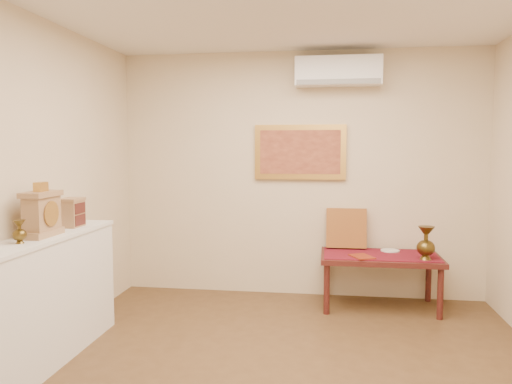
% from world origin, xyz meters
% --- Properties ---
extents(wall_back, '(4.00, 0.02, 2.70)m').
position_xyz_m(wall_back, '(0.00, 2.25, 1.35)').
color(wall_back, beige).
rests_on(wall_back, ground).
extents(wall_front, '(4.00, 0.02, 2.70)m').
position_xyz_m(wall_front, '(0.00, -2.25, 1.35)').
color(wall_front, beige).
rests_on(wall_front, ground).
extents(wall_left, '(0.02, 4.50, 2.70)m').
position_xyz_m(wall_left, '(-2.00, 0.00, 1.35)').
color(wall_left, beige).
rests_on(wall_left, ground).
extents(brass_urn_small, '(0.10, 0.10, 0.21)m').
position_xyz_m(brass_urn_small, '(-1.81, -0.14, 1.09)').
color(brass_urn_small, brown).
rests_on(brass_urn_small, display_ledge).
extents(table_cloth, '(1.14, 0.59, 0.01)m').
position_xyz_m(table_cloth, '(0.85, 1.88, 0.55)').
color(table_cloth, maroon).
rests_on(table_cloth, low_table).
extents(brass_urn_tall, '(0.18, 0.18, 0.40)m').
position_xyz_m(brass_urn_tall, '(1.26, 1.70, 0.76)').
color(brass_urn_tall, brown).
rests_on(brass_urn_tall, table_cloth).
extents(plate, '(0.20, 0.20, 0.01)m').
position_xyz_m(plate, '(0.97, 2.05, 0.56)').
color(plate, white).
rests_on(plate, table_cloth).
extents(menu, '(0.27, 0.30, 0.01)m').
position_xyz_m(menu, '(0.66, 1.71, 0.56)').
color(menu, maroon).
rests_on(menu, table_cloth).
extents(cushion, '(0.43, 0.19, 0.44)m').
position_xyz_m(cushion, '(0.51, 2.16, 0.77)').
color(cushion, maroon).
rests_on(cushion, table_cloth).
extents(display_ledge, '(0.37, 2.02, 0.98)m').
position_xyz_m(display_ledge, '(-1.82, 0.00, 0.49)').
color(display_ledge, white).
rests_on(display_ledge, floor).
extents(mantel_clock, '(0.17, 0.36, 0.41)m').
position_xyz_m(mantel_clock, '(-1.81, 0.14, 1.15)').
color(mantel_clock, '#A87F56').
rests_on(mantel_clock, display_ledge).
extents(wooden_chest, '(0.16, 0.21, 0.24)m').
position_xyz_m(wooden_chest, '(-1.82, 0.61, 1.10)').
color(wooden_chest, '#A87F56').
rests_on(wooden_chest, display_ledge).
extents(low_table, '(1.20, 0.70, 0.55)m').
position_xyz_m(low_table, '(0.85, 1.88, 0.48)').
color(low_table, '#4B1A16').
rests_on(low_table, floor).
extents(painting, '(1.00, 0.06, 0.60)m').
position_xyz_m(painting, '(0.00, 2.22, 1.60)').
color(painting, '#C08E3D').
rests_on(painting, wall_back).
extents(ac_unit, '(0.90, 0.25, 0.30)m').
position_xyz_m(ac_unit, '(0.40, 2.12, 2.45)').
color(ac_unit, white).
rests_on(ac_unit, wall_back).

